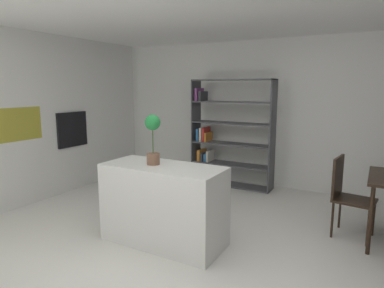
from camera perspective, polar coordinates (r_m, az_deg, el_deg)
name	(u,v)px	position (r m, az deg, el deg)	size (l,w,h in m)	color
ground_plane	(184,257)	(3.69, -1.38, -18.81)	(9.75, 9.75, 0.00)	silver
back_partition	(271,114)	(6.04, 13.40, 4.99)	(7.08, 0.06, 2.58)	white
built_in_oven	(72,129)	(5.97, -19.87, 2.40)	(0.06, 0.60, 0.59)	black
kitchen_island	(164,204)	(3.83, -4.91, -10.30)	(1.38, 0.61, 0.90)	silver
potted_plant_on_island	(153,135)	(3.70, -6.75, 1.58)	(0.17, 0.17, 0.56)	brown
open_bookshelf	(225,137)	(6.00, 5.60, 1.21)	(1.48, 0.35, 1.90)	#4C4C51
dining_chair_island_side	(346,190)	(4.38, 24.90, -7.23)	(0.49, 0.47, 0.95)	black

